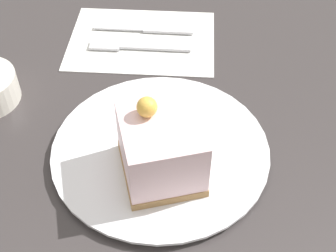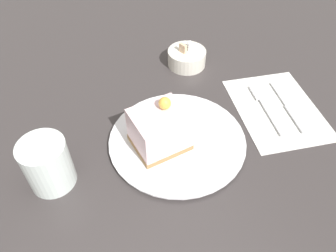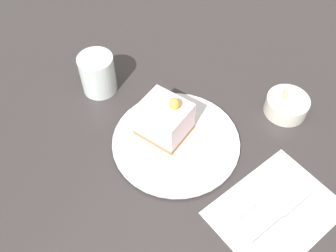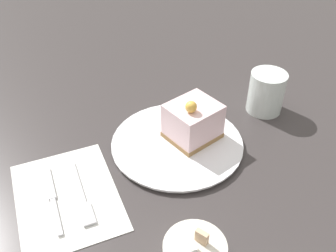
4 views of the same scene
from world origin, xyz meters
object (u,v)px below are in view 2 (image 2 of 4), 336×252
object	(u,v)px
knife	(291,111)
sugar_bowl	(187,58)
plate	(177,141)
fork	(264,104)
cake_slice	(160,129)
drinking_glass	(48,164)

from	to	relation	value
knife	sugar_bowl	size ratio (longest dim) A/B	1.69
plate	fork	distance (m)	0.22
plate	fork	xyz separation A→B (m)	(0.22, 0.01, -0.00)
plate	knife	bearing A→B (deg)	-6.78
cake_slice	plate	bearing A→B (deg)	-10.99
cake_slice	knife	distance (m)	0.30
cake_slice	sugar_bowl	xyz separation A→B (m)	(0.18, 0.22, -0.03)
knife	sugar_bowl	xyz separation A→B (m)	(-0.12, 0.25, 0.02)
sugar_bowl	drinking_glass	world-z (taller)	drinking_glass
cake_slice	sugar_bowl	bearing A→B (deg)	48.19
fork	drinking_glass	bearing A→B (deg)	-166.63
fork	sugar_bowl	world-z (taller)	sugar_bowl
cake_slice	knife	size ratio (longest dim) A/B	0.64
cake_slice	drinking_glass	xyz separation A→B (m)	(-0.21, 0.01, -0.00)
plate	drinking_glass	bearing A→B (deg)	175.46
plate	cake_slice	distance (m)	0.06
drinking_glass	fork	bearing A→B (deg)	-1.13
fork	sugar_bowl	bearing A→B (deg)	124.97
plate	drinking_glass	distance (m)	0.24
knife	plate	bearing A→B (deg)	-172.28
fork	knife	xyz separation A→B (m)	(0.04, -0.04, 0.00)
plate	sugar_bowl	distance (m)	0.27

